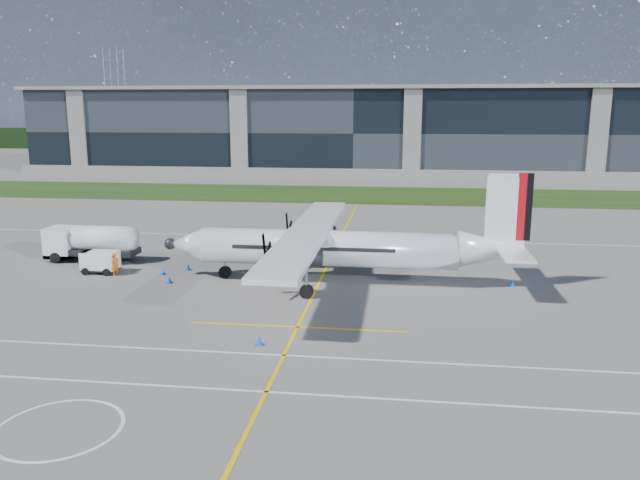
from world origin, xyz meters
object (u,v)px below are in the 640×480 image
at_px(turboprop_aircraft, 342,228).
at_px(fuel_tanker_truck, 85,243).
at_px(safety_cone_nose_port, 169,279).
at_px(safety_cone_fwd, 163,271).
at_px(safety_cone_tail, 512,283).
at_px(safety_cone_stbdwing, 331,238).
at_px(baggage_tug, 100,262).
at_px(ground_crew_person, 115,263).
at_px(safety_cone_nose_stbd, 188,267).
at_px(safety_cone_portwing, 259,340).
at_px(pylon_west, 116,98).

xyz_separation_m(turboprop_aircraft, fuel_tanker_truck, (-20.40, 3.63, -2.43)).
xyz_separation_m(safety_cone_nose_port, safety_cone_fwd, (-1.29, 2.09, 0.00)).
bearing_deg(fuel_tanker_truck, safety_cone_tail, -5.67).
relative_size(safety_cone_nose_port, safety_cone_stbdwing, 1.00).
bearing_deg(fuel_tanker_truck, turboprop_aircraft, -10.10).
bearing_deg(safety_cone_nose_port, safety_cone_fwd, 121.71).
relative_size(baggage_tug, safety_cone_tail, 5.35).
xyz_separation_m(baggage_tug, ground_crew_person, (1.43, -0.59, 0.13)).
xyz_separation_m(fuel_tanker_truck, ground_crew_person, (4.30, -4.00, -0.47)).
xyz_separation_m(turboprop_aircraft, safety_cone_nose_stbd, (-11.53, 1.80, -3.57)).
relative_size(safety_cone_nose_port, safety_cone_tail, 1.00).
relative_size(baggage_tug, safety_cone_fwd, 5.35).
distance_m(safety_cone_nose_stbd, safety_cone_portwing, 16.31).
relative_size(fuel_tanker_truck, safety_cone_portwing, 14.91).
relative_size(safety_cone_fwd, safety_cone_stbdwing, 1.00).
bearing_deg(fuel_tanker_truck, safety_cone_nose_port, -31.27).
bearing_deg(safety_cone_tail, ground_crew_person, -178.25).
xyz_separation_m(turboprop_aircraft, safety_cone_nose_port, (-11.64, -1.69, -3.57)).
relative_size(baggage_tug, safety_cone_stbdwing, 5.35).
relative_size(turboprop_aircraft, baggage_tug, 9.54).
bearing_deg(safety_cone_nose_port, ground_crew_person, 163.52).
relative_size(safety_cone_nose_stbd, safety_cone_tail, 1.00).
distance_m(safety_cone_stbdwing, safety_cone_portwing, 25.48).
bearing_deg(baggage_tug, safety_cone_nose_stbd, 14.68).
height_order(safety_cone_stbdwing, safety_cone_portwing, same).
relative_size(turboprop_aircraft, safety_cone_stbdwing, 50.99).
xyz_separation_m(ground_crew_person, safety_cone_nose_stbd, (4.58, 2.17, -0.68)).
relative_size(safety_cone_tail, safety_cone_stbdwing, 1.00).
relative_size(turboprop_aircraft, ground_crew_person, 13.74).
distance_m(safety_cone_tail, safety_cone_fwd, 24.36).
height_order(turboprop_aircraft, safety_cone_tail, turboprop_aircraft).
xyz_separation_m(safety_cone_nose_port, safety_cone_portwing, (8.66, -10.40, 0.00)).
bearing_deg(safety_cone_nose_port, safety_cone_stbdwing, 58.04).
xyz_separation_m(turboprop_aircraft, ground_crew_person, (-16.10, -0.37, -2.90)).
bearing_deg(safety_cone_stbdwing, baggage_tug, -139.30).
xyz_separation_m(safety_cone_tail, safety_cone_portwing, (-14.41, -12.56, 0.00)).
bearing_deg(safety_cone_fwd, baggage_tug, -177.87).
xyz_separation_m(safety_cone_nose_stbd, safety_cone_tail, (22.96, -1.33, 0.00)).
relative_size(safety_cone_fwd, safety_cone_portwing, 1.00).
relative_size(pylon_west, safety_cone_stbdwing, 60.00).
bearing_deg(safety_cone_nose_stbd, safety_cone_stbdwing, 51.27).
distance_m(safety_cone_nose_port, safety_cone_stbdwing, 17.76).
bearing_deg(safety_cone_tail, safety_cone_nose_stbd, 176.69).
relative_size(fuel_tanker_truck, baggage_tug, 2.79).
bearing_deg(safety_cone_nose_stbd, safety_cone_fwd, -135.01).
bearing_deg(safety_cone_tail, pylon_west, 123.26).
relative_size(turboprop_aircraft, safety_cone_tail, 50.99).
bearing_deg(ground_crew_person, safety_cone_tail, -64.11).
bearing_deg(ground_crew_person, safety_cone_portwing, -107.63).
xyz_separation_m(safety_cone_stbdwing, safety_cone_portwing, (-0.74, -25.47, 0.00)).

